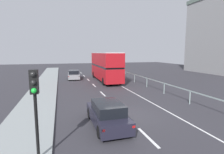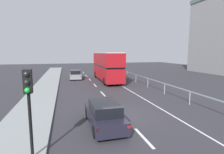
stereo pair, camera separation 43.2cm
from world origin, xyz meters
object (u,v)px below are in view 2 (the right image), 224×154
(traffic_signal_pole, at_px, (28,93))
(hatchback_car_near, at_px, (104,114))
(double_decker_bus_red, at_px, (107,66))
(sedan_car_ahead, at_px, (76,75))

(traffic_signal_pole, bearing_deg, hatchback_car_near, 37.23)
(double_decker_bus_red, xyz_separation_m, sedan_car_ahead, (-4.52, 3.10, -1.60))
(hatchback_car_near, relative_size, sedan_car_ahead, 0.97)
(hatchback_car_near, relative_size, traffic_signal_pole, 1.24)
(double_decker_bus_red, distance_m, sedan_car_ahead, 5.70)
(hatchback_car_near, height_order, sedan_car_ahead, sedan_car_ahead)
(sedan_car_ahead, bearing_deg, double_decker_bus_red, -31.81)
(double_decker_bus_red, bearing_deg, traffic_signal_pole, -111.00)
(traffic_signal_pole, bearing_deg, double_decker_bus_red, 68.38)
(double_decker_bus_red, height_order, sedan_car_ahead, double_decker_bus_red)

